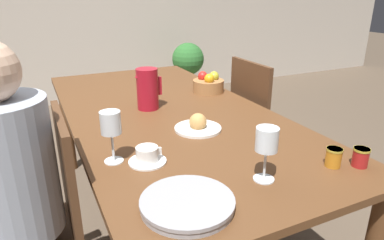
# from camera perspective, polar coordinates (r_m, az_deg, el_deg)

# --- Properties ---
(ground_plane) EXTENTS (20.00, 20.00, 0.00)m
(ground_plane) POSITION_cam_1_polar(r_m,az_deg,el_deg) (2.15, -3.70, -16.82)
(ground_plane) COLOR brown
(dining_table) EXTENTS (0.98, 2.06, 0.72)m
(dining_table) POSITION_cam_1_polar(r_m,az_deg,el_deg) (1.84, -4.16, -0.74)
(dining_table) COLOR brown
(dining_table) RESTS_ON ground_plane
(chair_person_side) EXTENTS (0.42, 0.42, 0.92)m
(chair_person_side) POSITION_cam_1_polar(r_m,az_deg,el_deg) (1.41, -24.16, -16.72)
(chair_person_side) COLOR #51331E
(chair_person_side) RESTS_ON ground_plane
(chair_opposite) EXTENTS (0.42, 0.42, 0.92)m
(chair_opposite) POSITION_cam_1_polar(r_m,az_deg,el_deg) (2.24, 11.79, -1.06)
(chair_opposite) COLOR #51331E
(chair_opposite) RESTS_ON ground_plane
(red_pitcher) EXTENTS (0.14, 0.11, 0.22)m
(red_pitcher) POSITION_cam_1_polar(r_m,az_deg,el_deg) (1.81, -7.43, 5.20)
(red_pitcher) COLOR #A31423
(red_pitcher) RESTS_ON dining_table
(wine_glass_water) EXTENTS (0.07, 0.07, 0.20)m
(wine_glass_water) POSITION_cam_1_polar(r_m,az_deg,el_deg) (1.24, -13.38, -0.82)
(wine_glass_water) COLOR white
(wine_glass_water) RESTS_ON dining_table
(wine_glass_juice) EXTENTS (0.07, 0.07, 0.19)m
(wine_glass_juice) POSITION_cam_1_polar(r_m,az_deg,el_deg) (1.12, 12.34, -3.68)
(wine_glass_juice) COLOR white
(wine_glass_juice) RESTS_ON dining_table
(teacup_near_person) EXTENTS (0.14, 0.14, 0.06)m
(teacup_near_person) POSITION_cam_1_polar(r_m,az_deg,el_deg) (1.26, -7.46, -5.97)
(teacup_near_person) COLOR white
(teacup_near_person) RESTS_ON dining_table
(serving_tray) EXTENTS (0.28, 0.28, 0.03)m
(serving_tray) POSITION_cam_1_polar(r_m,az_deg,el_deg) (1.02, -0.79, -13.74)
(serving_tray) COLOR #9E9EA3
(serving_tray) RESTS_ON dining_table
(bread_plate) EXTENTS (0.21, 0.21, 0.08)m
(bread_plate) POSITION_cam_1_polar(r_m,az_deg,el_deg) (1.54, 0.99, -0.90)
(bread_plate) COLOR white
(bread_plate) RESTS_ON dining_table
(jam_jar_amber) EXTENTS (0.06, 0.06, 0.07)m
(jam_jar_amber) POSITION_cam_1_polar(r_m,az_deg,el_deg) (1.36, 26.30, -5.47)
(jam_jar_amber) COLOR #A81E1E
(jam_jar_amber) RESTS_ON dining_table
(jam_jar_red) EXTENTS (0.06, 0.06, 0.07)m
(jam_jar_red) POSITION_cam_1_polar(r_m,az_deg,el_deg) (1.32, 22.55, -5.64)
(jam_jar_red) COLOR #C67A1E
(jam_jar_red) RESTS_ON dining_table
(fruit_bowl) EXTENTS (0.19, 0.19, 0.12)m
(fruit_bowl) POSITION_cam_1_polar(r_m,az_deg,el_deg) (2.12, 2.74, 5.97)
(fruit_bowl) COLOR #9E6B3D
(fruit_bowl) RESTS_ON dining_table
(potted_plant) EXTENTS (0.39, 0.39, 0.72)m
(potted_plant) POSITION_cam_1_polar(r_m,az_deg,el_deg) (4.32, -0.66, 8.84)
(potted_plant) COLOR #A8603D
(potted_plant) RESTS_ON ground_plane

